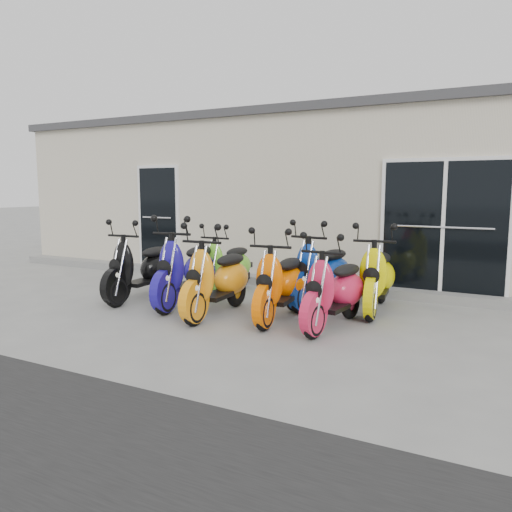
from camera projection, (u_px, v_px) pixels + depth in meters
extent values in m
plane|color=gray|center=(237.00, 310.00, 7.52)|extent=(80.00, 80.00, 0.00)
cube|color=beige|center=(346.00, 198.00, 11.86)|extent=(14.00, 6.00, 3.20)
cube|color=#3F3F42|center=(348.00, 125.00, 11.64)|extent=(14.20, 6.20, 0.16)
cube|color=gray|center=(292.00, 283.00, 9.28)|extent=(14.00, 0.40, 0.15)
cube|color=black|center=(159.00, 215.00, 10.73)|extent=(1.07, 0.08, 2.22)
cube|color=black|center=(444.00, 223.00, 8.05)|extent=(2.02, 0.08, 2.22)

